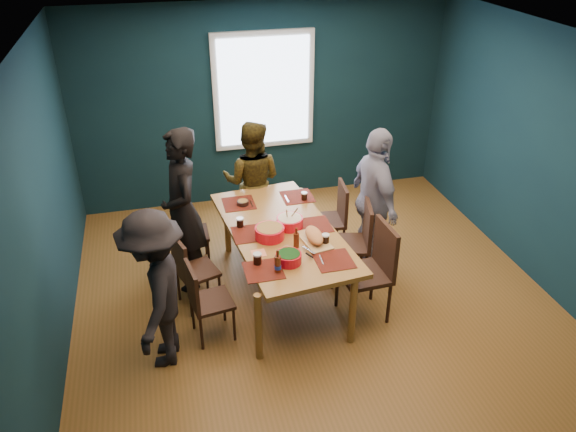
# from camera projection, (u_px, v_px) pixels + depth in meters

# --- Properties ---
(room) EXTENTS (5.01, 5.01, 2.71)m
(room) POSITION_uv_depth(u_px,v_px,m) (310.00, 172.00, 5.61)
(room) COLOR brown
(room) RESTS_ON ground
(dining_table) EXTENTS (1.25, 2.16, 0.78)m
(dining_table) POSITION_uv_depth(u_px,v_px,m) (282.00, 236.00, 5.83)
(dining_table) COLOR olive
(dining_table) RESTS_ON floor
(chair_left_far) EXTENTS (0.38, 0.38, 0.83)m
(chair_left_far) POSITION_uv_depth(u_px,v_px,m) (184.00, 229.00, 6.39)
(chair_left_far) COLOR #331A11
(chair_left_far) RESTS_ON floor
(chair_left_mid) EXTENTS (0.48, 0.48, 0.85)m
(chair_left_mid) POSITION_uv_depth(u_px,v_px,m) (189.00, 267.00, 5.71)
(chair_left_mid) COLOR #331A11
(chair_left_mid) RESTS_ON floor
(chair_left_near) EXTENTS (0.43, 0.43, 0.83)m
(chair_left_near) POSITION_uv_depth(u_px,v_px,m) (203.00, 297.00, 5.29)
(chair_left_near) COLOR #331A11
(chair_left_near) RESTS_ON floor
(chair_right_far) EXTENTS (0.45, 0.45, 0.90)m
(chair_right_far) POSITION_uv_depth(u_px,v_px,m) (334.00, 214.00, 6.61)
(chair_right_far) COLOR #331A11
(chair_right_far) RESTS_ON floor
(chair_right_mid) EXTENTS (0.51, 0.51, 0.95)m
(chair_right_mid) POSITION_uv_depth(u_px,v_px,m) (357.00, 237.00, 6.10)
(chair_right_mid) COLOR #331A11
(chair_right_mid) RESTS_ON floor
(chair_right_near) EXTENTS (0.49, 0.49, 1.03)m
(chair_right_near) POSITION_uv_depth(u_px,v_px,m) (374.00, 264.00, 5.56)
(chair_right_near) COLOR #331A11
(chair_right_near) RESTS_ON floor
(person_far_left) EXTENTS (0.51, 0.71, 1.81)m
(person_far_left) POSITION_uv_depth(u_px,v_px,m) (183.00, 211.00, 5.88)
(person_far_left) COLOR black
(person_far_left) RESTS_ON floor
(person_back) EXTENTS (0.90, 0.81, 1.53)m
(person_back) POSITION_uv_depth(u_px,v_px,m) (252.00, 181.00, 6.82)
(person_back) COLOR black
(person_back) RESTS_ON floor
(person_right) EXTENTS (0.46, 1.00, 1.68)m
(person_right) POSITION_uv_depth(u_px,v_px,m) (375.00, 201.00, 6.23)
(person_right) COLOR white
(person_right) RESTS_ON floor
(person_near_left) EXTENTS (0.76, 1.09, 1.55)m
(person_near_left) POSITION_uv_depth(u_px,v_px,m) (156.00, 291.00, 4.90)
(person_near_left) COLOR black
(person_near_left) RESTS_ON floor
(bowl_salad) EXTENTS (0.30, 0.30, 0.12)m
(bowl_salad) POSITION_uv_depth(u_px,v_px,m) (270.00, 232.00, 5.62)
(bowl_salad) COLOR red
(bowl_salad) RESTS_ON dining_table
(bowl_dumpling) EXTENTS (0.28, 0.28, 0.26)m
(bowl_dumpling) POSITION_uv_depth(u_px,v_px,m) (290.00, 222.00, 5.81)
(bowl_dumpling) COLOR red
(bowl_dumpling) RESTS_ON dining_table
(bowl_herbs) EXTENTS (0.24, 0.24, 0.11)m
(bowl_herbs) POSITION_uv_depth(u_px,v_px,m) (289.00, 258.00, 5.24)
(bowl_herbs) COLOR red
(bowl_herbs) RESTS_ON dining_table
(cutting_board) EXTENTS (0.30, 0.56, 0.12)m
(cutting_board) POSITION_uv_depth(u_px,v_px,m) (314.00, 237.00, 5.57)
(cutting_board) COLOR tan
(cutting_board) RESTS_ON dining_table
(small_bowl) EXTENTS (0.13, 0.13, 0.06)m
(small_bowl) POSITION_uv_depth(u_px,v_px,m) (243.00, 203.00, 6.24)
(small_bowl) COLOR black
(small_bowl) RESTS_ON dining_table
(beer_bottle_a) EXTENTS (0.06, 0.06, 0.24)m
(beer_bottle_a) POSITION_uv_depth(u_px,v_px,m) (278.00, 264.00, 5.09)
(beer_bottle_a) COLOR #4C1D0D
(beer_bottle_a) RESTS_ON dining_table
(beer_bottle_b) EXTENTS (0.06, 0.06, 0.22)m
(beer_bottle_b) POSITION_uv_depth(u_px,v_px,m) (296.00, 240.00, 5.46)
(beer_bottle_b) COLOR #4C1D0D
(beer_bottle_b) RESTS_ON dining_table
(cola_glass_a) EXTENTS (0.08, 0.08, 0.11)m
(cola_glass_a) POSITION_uv_depth(u_px,v_px,m) (257.00, 258.00, 5.22)
(cola_glass_a) COLOR black
(cola_glass_a) RESTS_ON dining_table
(cola_glass_b) EXTENTS (0.08, 0.08, 0.11)m
(cola_glass_b) POSITION_uv_depth(u_px,v_px,m) (326.00, 239.00, 5.53)
(cola_glass_b) COLOR black
(cola_glass_b) RESTS_ON dining_table
(cola_glass_c) EXTENTS (0.07, 0.07, 0.10)m
(cola_glass_c) POSITION_uv_depth(u_px,v_px,m) (304.00, 196.00, 6.33)
(cola_glass_c) COLOR black
(cola_glass_c) RESTS_ON dining_table
(cola_glass_d) EXTENTS (0.08, 0.08, 0.11)m
(cola_glass_d) POSITION_uv_depth(u_px,v_px,m) (240.00, 222.00, 5.81)
(cola_glass_d) COLOR black
(cola_glass_d) RESTS_ON dining_table
(napkin_a) EXTENTS (0.15, 0.15, 0.00)m
(napkin_a) POSITION_uv_depth(u_px,v_px,m) (309.00, 222.00, 5.92)
(napkin_a) COLOR #F38C66
(napkin_a) RESTS_ON dining_table
(napkin_b) EXTENTS (0.14, 0.14, 0.00)m
(napkin_b) POSITION_uv_depth(u_px,v_px,m) (259.00, 253.00, 5.40)
(napkin_b) COLOR #F38C66
(napkin_b) RESTS_ON dining_table
(napkin_c) EXTENTS (0.16, 0.16, 0.00)m
(napkin_c) POSITION_uv_depth(u_px,v_px,m) (339.00, 262.00, 5.28)
(napkin_c) COLOR #F38C66
(napkin_c) RESTS_ON dining_table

